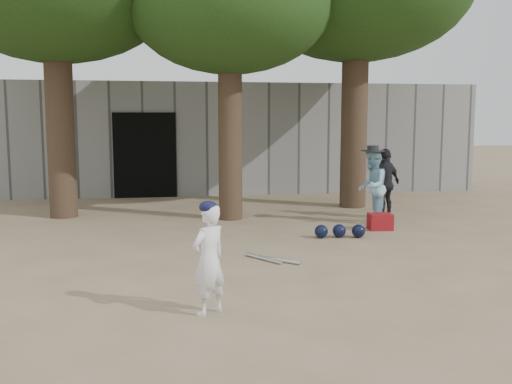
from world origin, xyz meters
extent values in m
plane|color=#937C5E|center=(0.00, 0.00, 0.00)|extent=(70.00, 70.00, 0.00)
imported|color=white|center=(-0.30, -1.49, 0.58)|extent=(0.50, 0.48, 1.15)
imported|color=#86BBCF|center=(3.24, 3.22, 0.73)|extent=(0.82, 0.88, 1.45)
imported|color=black|center=(3.75, 3.81, 0.71)|extent=(0.90, 0.73, 1.43)
cube|color=maroon|center=(3.17, 2.59, 0.15)|extent=(0.44, 0.35, 0.30)
cube|color=gray|center=(0.00, 8.00, 1.50)|extent=(16.00, 0.35, 3.00)
cube|color=black|center=(-1.20, 7.80, 1.10)|extent=(1.60, 0.08, 2.20)
cube|color=slate|center=(0.00, 10.50, 1.50)|extent=(16.00, 5.00, 3.00)
sphere|color=black|center=(1.90, 2.04, 0.12)|extent=(0.23, 0.23, 0.23)
sphere|color=black|center=(2.22, 2.05, 0.12)|extent=(0.23, 0.23, 0.23)
sphere|color=black|center=(2.54, 1.98, 0.12)|extent=(0.23, 0.23, 0.23)
cylinder|color=silver|center=(0.66, 0.67, 0.03)|extent=(0.45, 0.63, 0.06)
cylinder|color=silver|center=(0.84, 0.55, 0.03)|extent=(0.58, 0.51, 0.06)
cylinder|color=brown|center=(-2.80, 5.00, 2.75)|extent=(0.56, 0.56, 5.50)
cylinder|color=brown|center=(0.60, 4.20, 2.50)|extent=(0.48, 0.48, 5.00)
ellipsoid|color=#284C19|center=(0.60, 4.20, 4.20)|extent=(4.00, 4.00, 2.60)
cylinder|color=brown|center=(3.60, 5.40, 2.90)|extent=(0.60, 0.60, 5.80)
camera|label=1|loc=(-0.74, -7.21, 2.00)|focal=40.00mm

